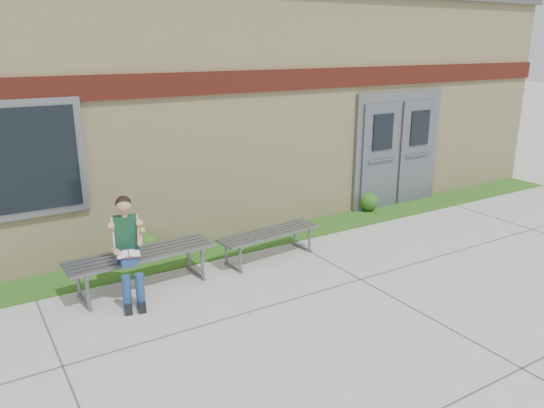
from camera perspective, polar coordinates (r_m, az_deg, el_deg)
ground at (r=6.72m, az=5.76°, el=-11.53°), size 80.00×80.00×0.00m
grass_strip at (r=8.72m, az=-4.63°, el=-4.53°), size 16.00×0.80×0.02m
school_building at (r=11.30m, az=-12.90°, el=10.99°), size 16.20×6.22×4.20m
bench_left at (r=7.34m, az=-13.84°, el=-5.97°), size 2.00×0.64×0.51m
bench_right at (r=8.13m, az=-0.31°, el=-3.67°), size 1.69×0.61×0.43m
girl at (r=6.99m, az=-15.27°, el=-4.32°), size 0.47×0.80×1.35m
shrub_mid at (r=8.42m, az=-13.12°, el=-4.37°), size 0.35×0.35×0.35m
shrub_east at (r=10.59m, az=10.34°, el=0.27°), size 0.37×0.37×0.37m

